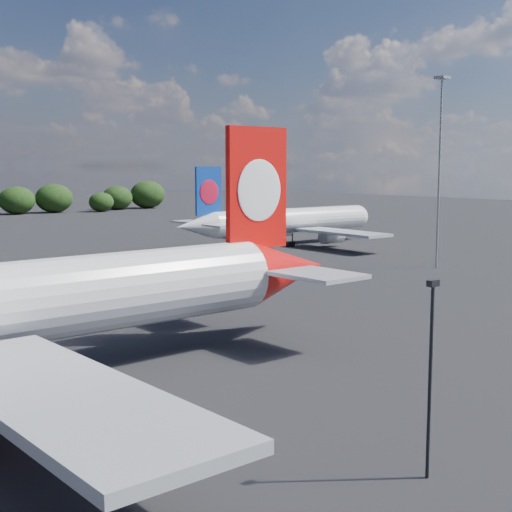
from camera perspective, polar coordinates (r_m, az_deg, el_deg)
qantas_airliner at (r=47.19m, az=-18.29°, el=-3.77°), size 51.73×49.14×16.90m
china_southern_airliner at (r=124.81m, az=2.26°, el=2.77°), size 41.99×39.84×13.75m
apron_lamp_post at (r=32.46m, az=13.78°, el=-8.60°), size 0.55×0.30×8.95m
floodlight_mast_near at (r=99.71m, az=14.51°, el=8.37°), size 1.60×1.60×25.66m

